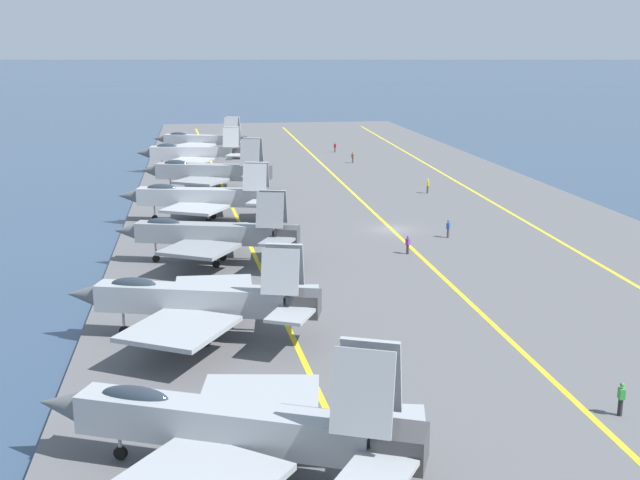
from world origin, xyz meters
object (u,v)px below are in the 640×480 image
at_px(parked_jet_third, 197,300).
at_px(parked_jet_fifth, 201,197).
at_px(parked_jet_sixth, 208,172).
at_px(crew_purple_vest, 408,244).
at_px(crew_blue_vest, 448,228).
at_px(crew_green_vest, 621,397).
at_px(crew_brown_vest, 353,157).
at_px(crew_yellow_vest, 428,185).
at_px(parked_jet_seventh, 194,153).
at_px(parked_jet_second, 231,425).
at_px(parked_jet_fourth, 210,233).
at_px(parked_jet_eighth, 202,140).
at_px(crew_red_vest, 335,147).

distance_m(parked_jet_third, parked_jet_fifth, 34.26).
height_order(parked_jet_sixth, crew_purple_vest, parked_jet_sixth).
height_order(crew_purple_vest, crew_blue_vest, crew_blue_vest).
relative_size(crew_purple_vest, crew_blue_vest, 0.95).
bearing_deg(crew_green_vest, parked_jet_fifth, 22.52).
height_order(crew_purple_vest, crew_brown_vest, crew_brown_vest).
relative_size(parked_jet_fifth, crew_yellow_vest, 9.33).
height_order(parked_jet_seventh, crew_blue_vest, parked_jet_seventh).
bearing_deg(parked_jet_fifth, parked_jet_second, -179.10).
distance_m(parked_jet_fourth, parked_jet_eighth, 70.00).
bearing_deg(parked_jet_eighth, parked_jet_fifth, 179.52).
xyz_separation_m(parked_jet_eighth, crew_green_vest, (-101.37, -19.50, -1.40)).
bearing_deg(crew_blue_vest, parked_jet_third, 135.07).
xyz_separation_m(parked_jet_sixth, crew_blue_vest, (-27.35, -22.05, -1.67)).
xyz_separation_m(parked_jet_fifth, parked_jet_eighth, (53.28, -0.44, -0.21)).
relative_size(parked_jet_second, crew_brown_vest, 10.05).
relative_size(parked_jet_second, crew_red_vest, 10.25).
height_order(parked_jet_third, crew_purple_vest, parked_jet_third).
xyz_separation_m(parked_jet_seventh, parked_jet_eighth, (17.44, -1.24, -0.08)).
distance_m(parked_jet_fifth, parked_jet_sixth, 16.68).
xyz_separation_m(crew_yellow_vest, crew_blue_vest, (-22.86, 4.59, -0.04)).
relative_size(parked_jet_seventh, crew_yellow_vest, 9.01).
distance_m(parked_jet_second, crew_purple_vest, 38.69).
height_order(parked_jet_fifth, crew_blue_vest, parked_jet_fifth).
xyz_separation_m(crew_purple_vest, crew_brown_vest, (55.08, -5.76, 0.04)).
bearing_deg(parked_jet_sixth, parked_jet_fifth, 176.91).
distance_m(parked_jet_second, crew_brown_vest, 92.70).
height_order(crew_green_vest, crew_brown_vest, crew_green_vest).
bearing_deg(parked_jet_third, parked_jet_sixth, -1.63).
xyz_separation_m(parked_jet_fifth, crew_brown_vest, (39.05, -23.37, -1.63)).
bearing_deg(crew_yellow_vest, crew_blue_vest, 168.65).
xyz_separation_m(parked_jet_second, parked_jet_third, (16.59, 1.34, 0.24)).
height_order(parked_jet_sixth, crew_red_vest, parked_jet_sixth).
bearing_deg(crew_red_vest, crew_blue_vest, -179.87).
bearing_deg(parked_jet_seventh, crew_brown_vest, -82.43).
relative_size(crew_brown_vest, crew_blue_vest, 0.99).
relative_size(parked_jet_sixth, crew_blue_vest, 9.55).
distance_m(parked_jet_sixth, crew_green_vest, 67.51).
relative_size(parked_jet_third, parked_jet_sixth, 0.97).
xyz_separation_m(parked_jet_third, parked_jet_seventh, (70.09, 0.25, -0.09)).
bearing_deg(parked_jet_sixth, parked_jet_third, 178.37).
bearing_deg(crew_brown_vest, crew_green_vest, 177.74).
distance_m(parked_jet_second, parked_jet_fourth, 34.13).
xyz_separation_m(parked_jet_seventh, crew_blue_vest, (-46.54, -23.75, -1.49)).
relative_size(parked_jet_second, parked_jet_third, 1.07).
bearing_deg(parked_jet_second, parked_jet_eighth, 0.20).
height_order(parked_jet_fifth, parked_jet_sixth, parked_jet_sixth).
distance_m(parked_jet_sixth, crew_brown_vest, 31.77).
bearing_deg(parked_jet_fourth, parked_jet_second, -179.61).
distance_m(parked_jet_second, crew_blue_vest, 45.87).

